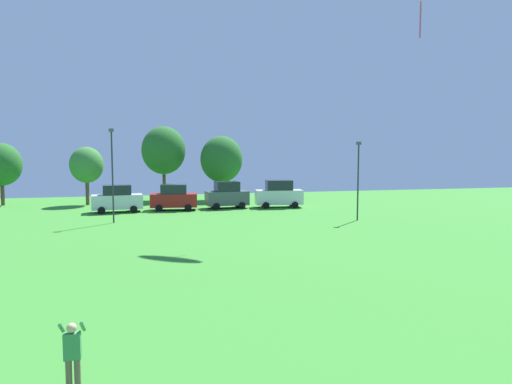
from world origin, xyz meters
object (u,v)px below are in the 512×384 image
person_standing_near_foreground (73,353)px  treeline_tree_3 (164,150)px  light_post_0 (112,171)px  parked_car_second_from_left (174,198)px  parked_car_leftmost (117,199)px  treeline_tree_4 (221,159)px  parked_car_third_from_left (227,195)px  treeline_tree_1 (1,165)px  parked_car_rightmost_in_row (279,194)px  light_post_1 (358,176)px  treeline_tree_2 (87,165)px

person_standing_near_foreground → treeline_tree_3: bearing=88.3°
treeline_tree_3 → light_post_0: bearing=-105.7°
person_standing_near_foreground → parked_car_second_from_left: bearing=86.0°
parked_car_leftmost → treeline_tree_3: (4.54, 9.41, 4.35)m
parked_car_leftmost → treeline_tree_4: treeline_tree_4 is taller
parked_car_leftmost → parked_car_third_from_left: parked_car_third_from_left is taller
parked_car_leftmost → parked_car_second_from_left: (5.04, 0.26, -0.03)m
person_standing_near_foreground → treeline_tree_1: bearing=110.6°
parked_car_third_from_left → treeline_tree_1: size_ratio=0.66×
parked_car_third_from_left → treeline_tree_3: (-5.55, 8.80, 4.31)m
parked_car_leftmost → parked_car_rightmost_in_row: (15.13, 0.06, 0.09)m
parked_car_third_from_left → light_post_1: light_post_1 is taller
parked_car_rightmost_in_row → parked_car_third_from_left: bearing=-179.8°
person_standing_near_foreground → parked_car_rightmost_in_row: size_ratio=0.35×
treeline_tree_4 → parked_car_rightmost_in_row: bearing=-62.0°
parked_car_second_from_left → treeline_tree_3: treeline_tree_3 is taller
parked_car_second_from_left → parked_car_leftmost: bearing=-170.3°
parked_car_third_from_left → light_post_0: bearing=-148.9°
person_standing_near_foreground → parked_car_leftmost: size_ratio=0.37×
light_post_0 → parked_car_leftmost: bearing=90.8°
parked_car_leftmost → treeline_tree_3: size_ratio=0.55×
treeline_tree_2 → treeline_tree_3: bearing=19.3°
parked_car_rightmost_in_row → treeline_tree_3: (-10.59, 9.35, 4.27)m
treeline_tree_2 → treeline_tree_4: treeline_tree_4 is taller
light_post_0 → treeline_tree_3: 16.51m
light_post_1 → treeline_tree_3: 23.80m
parked_car_second_from_left → treeline_tree_3: 10.15m
light_post_0 → treeline_tree_2: (-3.36, 13.09, 0.09)m
person_standing_near_foreground → parked_car_second_from_left: size_ratio=0.38×
parked_car_third_from_left → light_post_0: size_ratio=0.58×
parked_car_leftmost → parked_car_third_from_left: size_ratio=1.10×
person_standing_near_foreground → treeline_tree_3: size_ratio=0.20×
parked_car_second_from_left → treeline_tree_4: bearing=60.6°
treeline_tree_3 → treeline_tree_1: bearing=-176.0°
light_post_0 → treeline_tree_4: bearing=53.6°
light_post_0 → treeline_tree_1: size_ratio=1.13×
parked_car_leftmost → treeline_tree_4: size_ratio=0.63×
light_post_1 → treeline_tree_1: treeline_tree_1 is taller
treeline_tree_1 → treeline_tree_3: treeline_tree_3 is taller
light_post_1 → treeline_tree_2: size_ratio=1.05×
parked_car_leftmost → light_post_0: light_post_0 is taller
parked_car_second_from_left → treeline_tree_4: 10.37m
parked_car_leftmost → parked_car_second_from_left: 5.05m
parked_car_leftmost → parked_car_second_from_left: parked_car_leftmost is taller
person_standing_near_foreground → light_post_0: 25.73m
treeline_tree_1 → treeline_tree_2: bearing=-10.9°
parked_car_rightmost_in_row → treeline_tree_1: size_ratio=0.75×
parked_car_third_from_left → treeline_tree_2: size_ratio=0.70×
person_standing_near_foreground → light_post_0: size_ratio=0.23×
parked_car_rightmost_in_row → light_post_0: 16.59m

